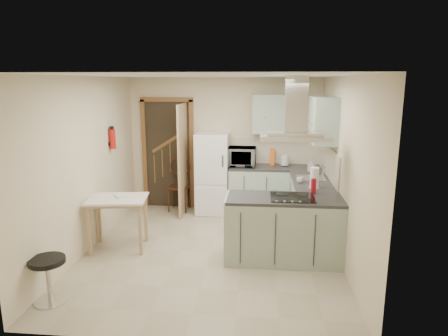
# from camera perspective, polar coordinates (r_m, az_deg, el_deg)

# --- Properties ---
(floor) EXTENTS (4.20, 4.20, 0.00)m
(floor) POSITION_cam_1_polar(r_m,az_deg,el_deg) (5.95, -1.82, -11.80)
(floor) COLOR tan
(floor) RESTS_ON ground
(ceiling) EXTENTS (4.20, 4.20, 0.00)m
(ceiling) POSITION_cam_1_polar(r_m,az_deg,el_deg) (5.43, -2.00, 13.06)
(ceiling) COLOR silver
(ceiling) RESTS_ON back_wall
(back_wall) EXTENTS (3.60, 0.00, 3.60)m
(back_wall) POSITION_cam_1_polar(r_m,az_deg,el_deg) (7.61, 0.12, 3.39)
(back_wall) COLOR beige
(back_wall) RESTS_ON floor
(left_wall) EXTENTS (0.00, 4.20, 4.20)m
(left_wall) POSITION_cam_1_polar(r_m,az_deg,el_deg) (6.05, -19.06, 0.39)
(left_wall) COLOR beige
(left_wall) RESTS_ON floor
(right_wall) EXTENTS (0.00, 4.20, 4.20)m
(right_wall) POSITION_cam_1_polar(r_m,az_deg,el_deg) (5.62, 16.62, -0.32)
(right_wall) COLOR beige
(right_wall) RESTS_ON floor
(doorway) EXTENTS (1.10, 0.12, 2.10)m
(doorway) POSITION_cam_1_polar(r_m,az_deg,el_deg) (7.79, -7.99, 1.99)
(doorway) COLOR brown
(doorway) RESTS_ON floor
(fridge) EXTENTS (0.60, 0.60, 1.50)m
(fridge) POSITION_cam_1_polar(r_m,az_deg,el_deg) (7.43, -1.64, -0.75)
(fridge) COLOR white
(fridge) RESTS_ON floor
(counter_back) EXTENTS (1.08, 0.60, 0.90)m
(counter_back) POSITION_cam_1_polar(r_m,az_deg,el_deg) (7.45, 4.96, -3.14)
(counter_back) COLOR #9EB2A0
(counter_back) RESTS_ON floor
(counter_right) EXTENTS (0.60, 1.95, 0.90)m
(counter_right) POSITION_cam_1_polar(r_m,az_deg,el_deg) (6.85, 11.97, -4.76)
(counter_right) COLOR #9EB2A0
(counter_right) RESTS_ON floor
(splashback) EXTENTS (1.68, 0.02, 0.50)m
(splashback) POSITION_cam_1_polar(r_m,az_deg,el_deg) (7.58, 7.35, 2.50)
(splashback) COLOR beige
(splashback) RESTS_ON counter_back
(wall_cabinet_back) EXTENTS (0.85, 0.35, 0.70)m
(wall_cabinet_back) POSITION_cam_1_polar(r_m,az_deg,el_deg) (7.34, 7.46, 7.68)
(wall_cabinet_back) COLOR #9EB2A0
(wall_cabinet_back) RESTS_ON back_wall
(wall_cabinet_right) EXTENTS (0.35, 0.90, 0.70)m
(wall_cabinet_right) POSITION_cam_1_polar(r_m,az_deg,el_deg) (6.33, 13.94, 6.70)
(wall_cabinet_right) COLOR #9EB2A0
(wall_cabinet_right) RESTS_ON right_wall
(peninsula) EXTENTS (1.55, 0.65, 0.90)m
(peninsula) POSITION_cam_1_polar(r_m,az_deg,el_deg) (5.58, 8.54, -8.62)
(peninsula) COLOR #9EB2A0
(peninsula) RESTS_ON floor
(hob) EXTENTS (0.58, 0.50, 0.01)m
(hob) POSITION_cam_1_polar(r_m,az_deg,el_deg) (5.44, 9.75, -4.13)
(hob) COLOR black
(hob) RESTS_ON peninsula
(extractor_hood) EXTENTS (0.90, 0.55, 0.10)m
(extractor_hood) POSITION_cam_1_polar(r_m,az_deg,el_deg) (5.27, 10.07, 4.39)
(extractor_hood) COLOR silver
(extractor_hood) RESTS_ON ceiling
(sink) EXTENTS (0.45, 0.40, 0.01)m
(sink) POSITION_cam_1_polar(r_m,az_deg,el_deg) (6.56, 12.31, -1.41)
(sink) COLOR silver
(sink) RESTS_ON counter_right
(fire_extinguisher) EXTENTS (0.10, 0.10, 0.32)m
(fire_extinguisher) POSITION_cam_1_polar(r_m,az_deg,el_deg) (6.80, -15.65, 4.01)
(fire_extinguisher) COLOR #B2140F
(fire_extinguisher) RESTS_ON left_wall
(drop_leaf_table) EXTENTS (0.90, 0.72, 0.77)m
(drop_leaf_table) POSITION_cam_1_polar(r_m,az_deg,el_deg) (6.11, -14.80, -7.64)
(drop_leaf_table) COLOR #D4C182
(drop_leaf_table) RESTS_ON floor
(bentwood_chair) EXTENTS (0.43, 0.43, 0.93)m
(bentwood_chair) POSITION_cam_1_polar(r_m,az_deg,el_deg) (7.64, -6.45, -2.67)
(bentwood_chair) COLOR #4E271A
(bentwood_chair) RESTS_ON floor
(stool) EXTENTS (0.40, 0.40, 0.53)m
(stool) POSITION_cam_1_polar(r_m,az_deg,el_deg) (5.00, -23.75, -14.44)
(stool) COLOR black
(stool) RESTS_ON floor
(microwave) EXTENTS (0.64, 0.44, 0.34)m
(microwave) POSITION_cam_1_polar(r_m,az_deg,el_deg) (7.34, 2.11, 1.64)
(microwave) COLOR black
(microwave) RESTS_ON counter_back
(kettle) EXTENTS (0.18, 0.18, 0.22)m
(kettle) POSITION_cam_1_polar(r_m,az_deg,el_deg) (7.41, 8.68, 1.12)
(kettle) COLOR silver
(kettle) RESTS_ON counter_back
(cereal_box) EXTENTS (0.08, 0.20, 0.29)m
(cereal_box) POSITION_cam_1_polar(r_m,az_deg,el_deg) (7.51, 6.92, 1.61)
(cereal_box) COLOR orange
(cereal_box) RESTS_ON counter_back
(soap_bottle) EXTENTS (0.10, 0.11, 0.20)m
(soap_bottle) POSITION_cam_1_polar(r_m,az_deg,el_deg) (7.06, 12.31, 0.33)
(soap_bottle) COLOR silver
(soap_bottle) RESTS_ON counter_right
(paper_towel) EXTENTS (0.15, 0.15, 0.32)m
(paper_towel) POSITION_cam_1_polar(r_m,az_deg,el_deg) (5.92, 12.79, -1.35)
(paper_towel) COLOR white
(paper_towel) RESTS_ON counter_right
(cup) EXTENTS (0.14, 0.14, 0.09)m
(cup) POSITION_cam_1_polar(r_m,az_deg,el_deg) (6.24, 10.84, -1.69)
(cup) COLOR silver
(cup) RESTS_ON counter_right
(red_bottle) EXTENTS (0.10, 0.10, 0.21)m
(red_bottle) POSITION_cam_1_polar(r_m,az_deg,el_deg) (5.68, 12.65, -2.52)
(red_bottle) COLOR #B60F22
(red_bottle) RESTS_ON peninsula
(book) EXTENTS (0.24, 0.24, 0.09)m
(book) POSITION_cam_1_polar(r_m,az_deg,el_deg) (6.03, -15.29, -3.64)
(book) COLOR #9C4034
(book) RESTS_ON drop_leaf_table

